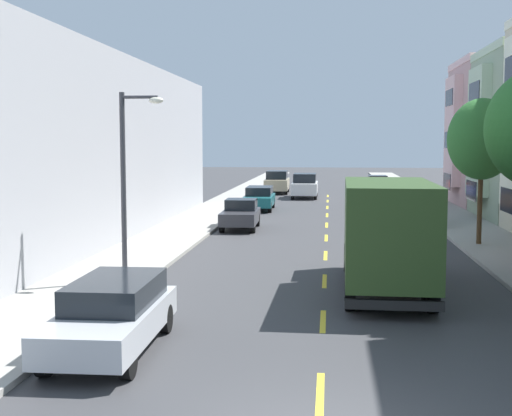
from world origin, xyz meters
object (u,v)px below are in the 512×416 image
at_px(parked_hatchback_charcoal, 241,214).
at_px(moving_white_sedan, 305,185).
at_px(parked_sedan_red, 377,183).
at_px(parked_suv_black, 411,207).
at_px(parked_wagon_teal, 259,198).
at_px(street_lamp, 129,171).
at_px(parked_wagon_silver, 113,314).
at_px(delivery_box_truck, 386,229).
at_px(street_tree_third, 482,139).
at_px(parked_suv_orange, 395,196).
at_px(parked_suv_champagne, 277,182).
at_px(parked_hatchback_navy, 385,188).

xyz_separation_m(parked_hatchback_charcoal, moving_white_sedan, (2.55, 19.92, 0.23)).
distance_m(parked_sedan_red, moving_white_sedan, 10.02).
bearing_deg(parked_suv_black, parked_wagon_teal, 140.21).
height_order(street_lamp, parked_wagon_teal, street_lamp).
bearing_deg(parked_wagon_silver, parked_wagon_teal, 89.98).
bearing_deg(parked_suv_black, delivery_box_truck, -98.89).
relative_size(delivery_box_truck, parked_suv_black, 1.60).
xyz_separation_m(street_tree_third, moving_white_sedan, (-8.20, 24.88, -3.53)).
height_order(parked_suv_orange, parked_suv_black, same).
bearing_deg(street_tree_third, parked_sedan_red, 93.55).
bearing_deg(delivery_box_truck, parked_suv_orange, 84.10).
bearing_deg(parked_wagon_silver, parked_hatchback_charcoal, 89.82).
xyz_separation_m(delivery_box_truck, parked_suv_champagne, (-6.15, 38.95, -0.90)).
distance_m(street_lamp, parked_suv_champagne, 39.07).
xyz_separation_m(parked_wagon_silver, parked_sedan_red, (8.77, 48.58, -0.05)).
bearing_deg(delivery_box_truck, street_lamp, -179.93).
height_order(street_tree_third, parked_hatchback_navy, street_tree_third).
xyz_separation_m(delivery_box_truck, moving_white_sedan, (-3.60, 34.16, -0.90)).
distance_m(parked_suv_black, parked_suv_champagne, 23.78).
height_order(street_lamp, parked_suv_orange, street_lamp).
xyz_separation_m(parked_wagon_teal, parked_sedan_red, (8.76, 17.84, -0.05)).
bearing_deg(moving_white_sedan, parked_sedan_red, 52.02).
distance_m(parked_suv_orange, parked_hatchback_charcoal, 13.02).
bearing_deg(delivery_box_truck, parked_suv_black, 81.11).
distance_m(delivery_box_truck, parked_sedan_red, 42.15).
relative_size(street_lamp, parked_hatchback_navy, 1.44).
xyz_separation_m(parked_suv_orange, moving_white_sedan, (-6.08, 10.17, 0.00)).
bearing_deg(parked_suv_black, parked_hatchback_navy, 89.81).
xyz_separation_m(parked_hatchback_charcoal, parked_wagon_silver, (-0.06, -20.76, 0.05)).
xyz_separation_m(street_lamp, parked_suv_orange, (10.20, 24.00, -2.55)).
xyz_separation_m(street_lamp, parked_hatchback_navy, (10.42, 34.83, -2.78)).
relative_size(parked_wagon_silver, parked_wagon_teal, 1.00).
distance_m(delivery_box_truck, parked_wagon_silver, 9.07).
bearing_deg(parked_hatchback_charcoal, parked_suv_black, 16.64).
distance_m(parked_wagon_silver, parked_suv_champagne, 45.48).
bearing_deg(parked_suv_orange, parked_wagon_teal, 178.51).
distance_m(street_lamp, parked_wagon_teal, 24.42).
relative_size(parked_suv_orange, parked_suv_champagne, 1.00).
height_order(parked_wagon_teal, moving_white_sedan, moving_white_sedan).
distance_m(parked_wagon_teal, parked_sedan_red, 19.88).
xyz_separation_m(street_tree_third, street_lamp, (-12.33, -9.29, -0.98)).
bearing_deg(parked_suv_orange, parked_sedan_red, 89.72).
relative_size(street_lamp, parked_wagon_teal, 1.22).
relative_size(parked_sedan_red, parked_suv_black, 0.94).
relative_size(street_lamp, parked_hatchback_charcoal, 1.43).
height_order(parked_suv_orange, parked_suv_champagne, same).
bearing_deg(parked_suv_orange, parked_hatchback_navy, 88.86).
relative_size(parked_hatchback_charcoal, parked_suv_black, 0.84).
relative_size(parked_wagon_silver, parked_suv_champagne, 0.98).
height_order(parked_sedan_red, parked_suv_champagne, parked_suv_champagne).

